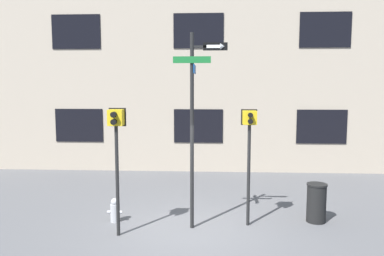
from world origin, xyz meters
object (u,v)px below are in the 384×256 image
(pedestrian_signal_right, at_px, (249,136))
(fire_hydrant, at_px, (115,211))
(trash_bin, at_px, (316,203))
(street_sign_pole, at_px, (195,115))
(pedestrian_signal_left, at_px, (116,137))

(pedestrian_signal_right, relative_size, fire_hydrant, 4.69)
(trash_bin, bearing_deg, street_sign_pole, -169.33)
(pedestrian_signal_left, distance_m, trash_bin, 5.22)
(fire_hydrant, distance_m, trash_bin, 5.09)
(fire_hydrant, bearing_deg, street_sign_pole, -8.29)
(street_sign_pole, distance_m, pedestrian_signal_left, 1.87)
(street_sign_pole, bearing_deg, pedestrian_signal_left, -162.27)
(pedestrian_signal_right, bearing_deg, street_sign_pole, -169.25)
(pedestrian_signal_left, height_order, fire_hydrant, pedestrian_signal_left)
(street_sign_pole, distance_m, fire_hydrant, 3.19)
(pedestrian_signal_left, bearing_deg, pedestrian_signal_right, 14.78)
(street_sign_pole, relative_size, pedestrian_signal_right, 1.62)
(pedestrian_signal_left, height_order, pedestrian_signal_right, pedestrian_signal_left)
(street_sign_pole, relative_size, trash_bin, 4.73)
(pedestrian_signal_right, distance_m, trash_bin, 2.47)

